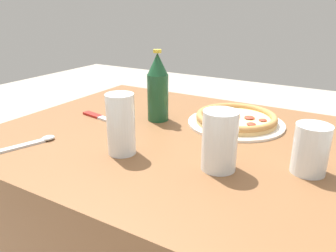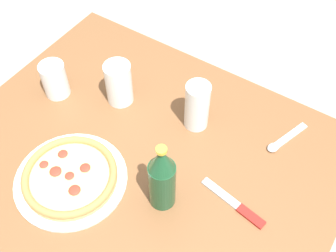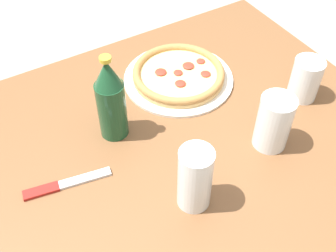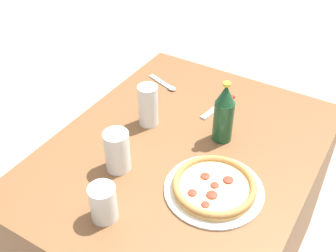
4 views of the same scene
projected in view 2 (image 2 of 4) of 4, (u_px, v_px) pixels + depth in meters
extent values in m
plane|color=#A89E8E|center=(151.00, 251.00, 1.77)|extent=(8.00, 8.00, 0.00)
cube|color=brown|center=(148.00, 212.00, 1.49)|extent=(1.09, 0.86, 0.72)
cylinder|color=silver|center=(71.00, 179.00, 1.15)|extent=(0.31, 0.31, 0.01)
cylinder|color=tan|center=(70.00, 178.00, 1.14)|extent=(0.26, 0.26, 0.01)
cylinder|color=#EACC7F|center=(70.00, 176.00, 1.14)|extent=(0.23, 0.23, 0.00)
torus|color=#AD7A42|center=(70.00, 175.00, 1.13)|extent=(0.26, 0.26, 0.02)
ellipsoid|color=#A83323|center=(74.00, 190.00, 1.10)|extent=(0.03, 0.03, 0.01)
ellipsoid|color=#A83323|center=(44.00, 164.00, 1.15)|extent=(0.03, 0.03, 0.01)
ellipsoid|color=#A83323|center=(55.00, 171.00, 1.14)|extent=(0.03, 0.03, 0.01)
ellipsoid|color=#A83323|center=(85.00, 168.00, 1.15)|extent=(0.03, 0.03, 0.01)
ellipsoid|color=#A83323|center=(63.00, 154.00, 1.18)|extent=(0.03, 0.03, 0.01)
ellipsoid|color=#A83323|center=(69.00, 176.00, 1.13)|extent=(0.03, 0.03, 0.01)
cylinder|color=white|center=(197.00, 106.00, 1.21)|extent=(0.07, 0.07, 0.16)
cylinder|color=maroon|center=(197.00, 111.00, 1.23)|extent=(0.06, 0.06, 0.11)
cylinder|color=white|center=(55.00, 80.00, 1.31)|extent=(0.08, 0.08, 0.12)
cylinder|color=beige|center=(56.00, 84.00, 1.32)|extent=(0.06, 0.06, 0.07)
cylinder|color=white|center=(119.00, 83.00, 1.28)|extent=(0.08, 0.08, 0.14)
cylinder|color=#F4A323|center=(119.00, 87.00, 1.30)|extent=(0.07, 0.07, 0.10)
cylinder|color=#194728|center=(162.00, 184.00, 1.06)|extent=(0.07, 0.07, 0.15)
cone|color=#194728|center=(162.00, 160.00, 0.97)|extent=(0.07, 0.07, 0.07)
cylinder|color=gold|center=(161.00, 150.00, 0.94)|extent=(0.03, 0.03, 0.01)
cube|color=maroon|center=(251.00, 216.00, 1.08)|extent=(0.08, 0.04, 0.01)
cube|color=silver|center=(221.00, 193.00, 1.12)|extent=(0.12, 0.04, 0.01)
cube|color=silver|center=(290.00, 135.00, 1.24)|extent=(0.06, 0.13, 0.01)
ellipsoid|color=silver|center=(273.00, 147.00, 1.21)|extent=(0.04, 0.05, 0.01)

